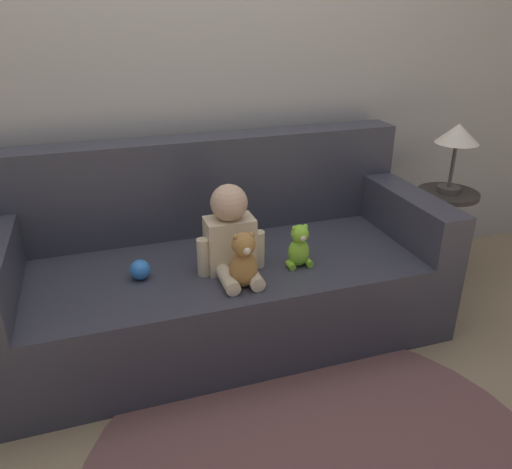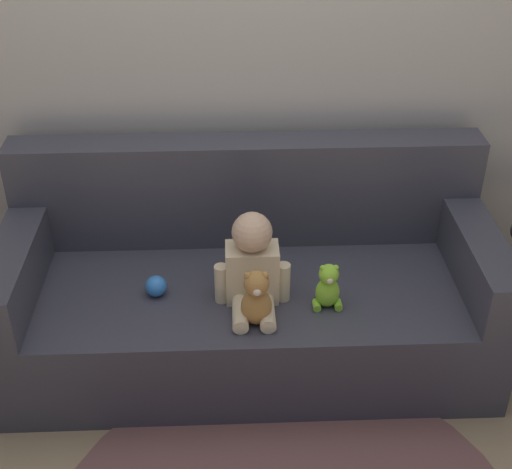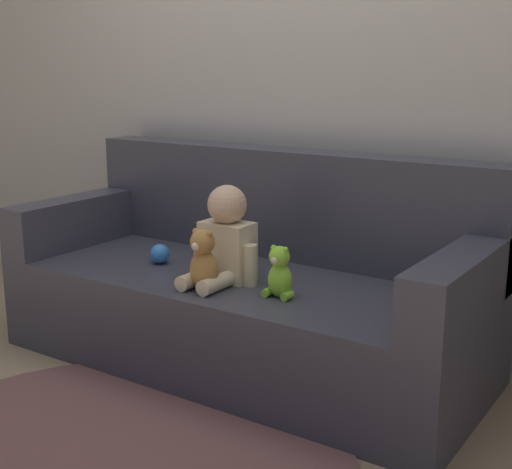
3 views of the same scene
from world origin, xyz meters
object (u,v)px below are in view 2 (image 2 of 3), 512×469
Objects in this scene: plush_toy_side at (328,287)px; toy_ball at (156,286)px; person_baby at (252,265)px; teddy_bear_brown at (256,298)px; couch at (249,289)px.

plush_toy_side is 0.69m from toy_ball.
plush_toy_side reaches higher than toy_ball.
person_baby is 0.16m from teddy_bear_brown.
plush_toy_side is at bearing 18.47° from teddy_bear_brown.
couch is 5.24× the size of person_baby.
couch is 0.43m from plush_toy_side.
plush_toy_side is (0.28, 0.09, -0.03)m from teddy_bear_brown.
person_baby is 4.49× the size of toy_ball.
teddy_bear_brown reaches higher than plush_toy_side.
toy_ball is (-0.39, 0.20, -0.08)m from teddy_bear_brown.
couch is at bearing 92.62° from person_baby.
person_baby reaches higher than toy_ball.
teddy_bear_brown is (0.01, -0.15, -0.05)m from person_baby.
teddy_bear_brown is at bearing -86.32° from person_baby.
teddy_bear_brown is at bearing -26.35° from toy_ball.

